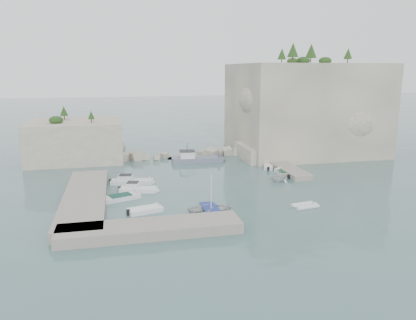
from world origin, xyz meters
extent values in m
plane|color=#496C6E|center=(0.00, 0.00, 0.00)|extent=(400.00, 400.00, 0.00)
cube|color=beige|center=(23.00, 23.00, 8.50)|extent=(26.00, 22.00, 17.00)
cube|color=beige|center=(13.00, 18.00, 1.25)|extent=(8.00, 10.00, 2.50)
cube|color=beige|center=(-20.00, 25.00, 3.50)|extent=(16.00, 14.00, 7.00)
cube|color=#9E9689|center=(-17.00, -1.00, 0.55)|extent=(5.00, 24.00, 1.10)
cube|color=#9E9689|center=(-10.00, -12.50, 0.55)|extent=(18.00, 4.00, 1.10)
cube|color=#9E9689|center=(13.50, 10.00, 0.40)|extent=(3.00, 16.00, 0.80)
cube|color=beige|center=(-1.00, 22.00, 0.70)|extent=(28.00, 3.00, 1.40)
imported|color=silver|center=(-2.76, -7.79, 0.00)|extent=(5.28, 3.86, 1.06)
imported|color=silver|center=(9.96, 3.02, 0.00)|extent=(4.25, 3.99, 1.80)
imported|color=white|center=(10.61, 14.86, 0.00)|extent=(4.05, 1.79, 1.52)
cylinder|color=white|center=(-2.76, -7.79, 2.63)|extent=(0.10, 0.10, 4.20)
cone|color=#1E4219|center=(18.00, 18.00, 19.27)|extent=(1.96, 1.96, 2.45)
cone|color=#1E4219|center=(26.00, 27.00, 19.60)|extent=(2.24, 2.24, 2.80)
cone|color=#1E4219|center=(30.00, 20.00, 18.82)|extent=(1.57, 1.57, 1.96)
cone|color=#1E4219|center=(21.00, 30.00, 19.08)|extent=(1.79, 1.79, 2.24)
cone|color=#1E4219|center=(-22.00, 27.00, 8.62)|extent=(1.40, 1.40, 1.75)
cone|color=#1E4219|center=(-17.00, 22.00, 8.30)|extent=(1.12, 1.12, 1.40)
camera|label=1|loc=(-12.76, -50.34, 15.92)|focal=35.00mm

